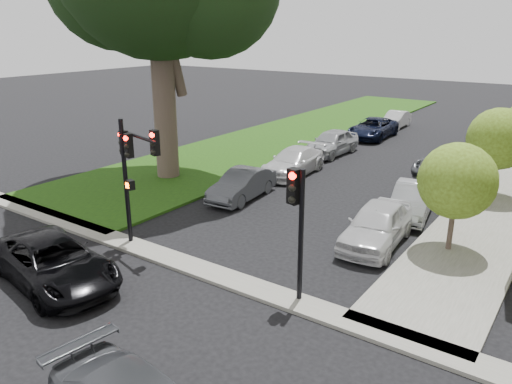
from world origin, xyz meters
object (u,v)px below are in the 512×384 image
Objects in this scene: traffic_signal_main at (132,161)px; car_cross_near at (53,262)px; traffic_signal_secondary at (297,211)px; car_parked_2 at (452,162)px; car_parked_4 at (495,131)px; car_parked_7 at (332,142)px; car_parked_5 at (242,185)px; car_parked_1 at (412,200)px; car_parked_6 at (293,162)px; small_tree_b at (499,139)px; car_parked_8 at (373,128)px; small_tree_a at (457,181)px; car_parked_9 at (396,120)px; car_parked_0 at (377,225)px.

car_cross_near is (0.05, -3.50, -2.52)m from traffic_signal_main.
traffic_signal_secondary is 16.27m from car_parked_2.
car_parked_2 is at bearing -96.09° from car_parked_4.
car_parked_7 reaches higher than car_parked_2.
car_parked_7 reaches higher than car_parked_5.
car_parked_6 is (-7.44, 2.53, 0.01)m from car_parked_1.
car_parked_2 is at bearing -10.24° from car_cross_near.
car_parked_4 reaches higher than car_parked_1.
small_tree_b reaches higher than car_parked_2.
car_parked_8 is at bearing 87.61° from car_parked_6.
car_parked_5 is at bearing 177.48° from small_tree_a.
small_tree_a is at bearing -66.65° from car_parked_2.
car_cross_near is 31.19m from car_parked_9.
traffic_signal_main reaches higher than car_parked_8.
car_parked_8 is (-0.29, 26.41, -0.01)m from car_cross_near.
small_tree_a is 0.75× the size of car_parked_4.
car_parked_8 is at bearing -158.89° from car_parked_4.
traffic_signal_main is (-9.63, -6.08, 0.58)m from small_tree_a.
car_parked_4 is 1.16× the size of car_parked_7.
traffic_signal_main reaches higher than car_parked_5.
car_parked_5 is at bearing -171.15° from car_parked_1.
traffic_signal_main reaches higher than car_parked_0.
car_parked_9 is at bearing 131.61° from car_parked_2.
car_cross_near reaches higher than car_parked_1.
car_parked_4 is (0.54, 26.63, -2.07)m from traffic_signal_secondary.
small_tree_a is 20.73m from car_parked_4.
car_parked_6 is (-9.76, 5.36, -1.96)m from small_tree_a.
car_parked_1 is (0.51, 8.94, -2.15)m from traffic_signal_secondary.
car_parked_7 is 1.18× the size of car_parked_9.
car_parked_9 is at bearing 88.64° from car_parked_8.
car_parked_4 reaches higher than car_parked_8.
car_parked_2 is at bearing 82.34° from car_parked_1.
traffic_signal_secondary reaches higher than small_tree_a.
traffic_signal_secondary is 0.73× the size of car_parked_2.
car_parked_7 is at bearing 161.97° from small_tree_b.
traffic_signal_secondary is at bearing -48.94° from car_parked_5.
traffic_signal_main is 6.99m from car_parked_5.
car_parked_4 is (0.03, 17.69, 0.08)m from car_parked_1.
car_parked_1 is 7.86m from car_parked_6.
car_parked_1 is 1.01× the size of car_parked_5.
car_parked_5 is at bearing -85.40° from car_parked_7.
car_parked_8 is at bearing 90.62° from traffic_signal_main.
car_parked_5 is 16.41m from car_parked_8.
car_parked_6 is at bearing -84.61° from car_parked_7.
small_tree_b reaches higher than car_parked_1.
traffic_signal_secondary reaches higher than car_parked_9.
car_parked_8 is at bearing 108.11° from car_parked_0.
car_parked_5 is at bearing -90.66° from car_parked_8.
traffic_signal_main is 23.05m from car_parked_8.
car_parked_6 reaches higher than car_parked_9.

